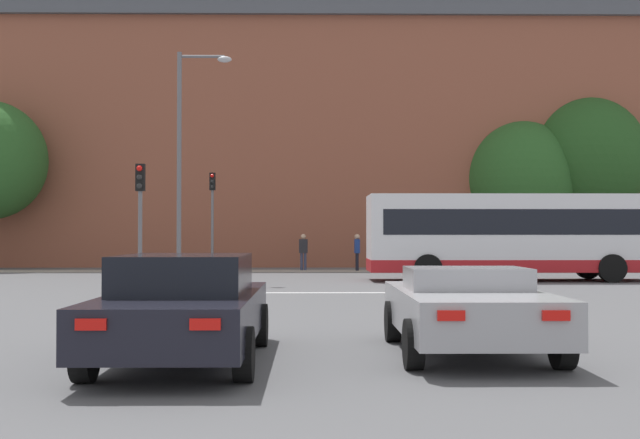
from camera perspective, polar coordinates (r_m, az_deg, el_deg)
name	(u,v)px	position (r m, az deg, el deg)	size (l,w,h in m)	color
stop_line_strip	(316,293)	(23.24, -0.30, -5.23)	(7.46, 0.30, 0.01)	silver
far_pavement	(314,271)	(36.90, -0.44, -3.68)	(68.29, 2.50, 0.01)	gray
brick_civic_building	(300,136)	(48.93, -1.45, 5.94)	(44.02, 16.08, 20.93)	brown
car_saloon_left	(185,307)	(10.83, -9.60, -6.13)	(2.04, 4.82, 1.42)	black
car_roadster_right	(468,308)	(11.60, 10.46, -6.22)	(2.11, 4.30, 1.22)	#9E9EA3
bus_crossing_lead	(511,235)	(30.10, 13.44, -1.06)	(10.45, 2.72, 3.13)	silver
traffic_light_near_left	(140,205)	(24.04, -12.67, 1.01)	(0.26, 0.31, 3.76)	slate
traffic_light_far_left	(212,205)	(36.85, -7.66, 1.00)	(0.26, 0.31, 4.51)	slate
street_lamp_junction	(187,144)	(28.84, -9.42, 5.30)	(1.93, 0.36, 8.15)	slate
pedestrian_waiting	(303,249)	(37.70, -1.19, -2.11)	(0.41, 0.25, 1.71)	#333851
pedestrian_walking_east	(433,247)	(37.91, 8.03, -1.95)	(0.30, 0.44, 1.85)	#333851
pedestrian_walking_west	(357,249)	(37.27, 2.65, -2.12)	(0.25, 0.42, 1.71)	black
tree_kerbside	(585,160)	(44.53, 18.34, 4.04)	(6.34, 6.34, 8.95)	#4C3823
tree_distant	(520,180)	(43.15, 14.06, 2.73)	(5.92, 5.92, 7.63)	#4C3823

